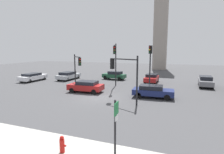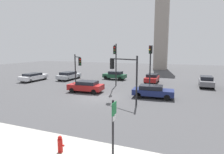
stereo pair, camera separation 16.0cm
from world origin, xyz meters
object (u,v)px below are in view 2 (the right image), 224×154
object	(u,v)px
traffic_light_2	(123,70)
car_0	(33,77)
traffic_light_1	(78,65)
fire_hydrant	(60,144)
car_2	(206,81)
car_5	(115,75)
car_4	(152,78)
traffic_light_0	(150,60)
direction_sign	(113,123)
car_6	(152,91)
car_1	(69,75)
car_3	(86,86)
traffic_light_3	(115,57)

from	to	relation	value
traffic_light_2	car_0	world-z (taller)	traffic_light_2
traffic_light_1	fire_hydrant	bearing A→B (deg)	-15.64
car_0	car_2	world-z (taller)	car_2
car_5	car_4	bearing A→B (deg)	177.72
car_0	car_4	size ratio (longest dim) A/B	1.18
car_0	car_2	size ratio (longest dim) A/B	1.15
traffic_light_0	traffic_light_1	size ratio (longest dim) A/B	1.25
car_0	car_5	xyz separation A→B (m)	(12.11, 6.21, 0.05)
direction_sign	traffic_light_2	bearing A→B (deg)	104.15
car_2	car_0	bearing A→B (deg)	-77.87
car_5	car_6	size ratio (longest dim) A/B	0.95
car_1	car_3	xyz separation A→B (m)	(7.45, -7.40, -0.00)
direction_sign	car_3	distance (m)	14.28
car_4	traffic_light_2	bearing A→B (deg)	-4.75
traffic_light_1	direction_sign	bearing A→B (deg)	-7.16
traffic_light_1	car_4	bearing A→B (deg)	86.67
fire_hydrant	car_4	xyz separation A→B (m)	(1.13, 21.80, 0.19)
traffic_light_0	car_0	bearing A→B (deg)	-64.17
car_2	car_3	world-z (taller)	car_2
car_1	car_5	size ratio (longest dim) A/B	1.13
car_3	car_6	size ratio (longest dim) A/B	0.98
direction_sign	car_1	distance (m)	24.65
traffic_light_3	fire_hydrant	size ratio (longest dim) A/B	7.09
fire_hydrant	traffic_light_0	bearing A→B (deg)	83.97
direction_sign	fire_hydrant	distance (m)	2.87
car_2	car_3	xyz separation A→B (m)	(-14.06, -8.66, -0.06)
car_1	car_4	size ratio (longest dim) A/B	1.16
traffic_light_2	traffic_light_3	size ratio (longest dim) A/B	0.77
traffic_light_1	car_6	xyz separation A→B (m)	(10.21, -1.69, -2.44)
car_4	car_5	distance (m)	6.63
traffic_light_2	car_1	bearing A→B (deg)	-12.81
traffic_light_1	car_6	bearing A→B (deg)	36.82
traffic_light_0	car_0	xyz separation A→B (m)	(-19.22, 0.59, -3.19)
direction_sign	car_1	size ratio (longest dim) A/B	0.58
traffic_light_0	car_2	xyz separation A→B (m)	(6.97, 5.14, -3.11)
traffic_light_3	car_2	distance (m)	13.09
fire_hydrant	car_2	bearing A→B (deg)	67.71
car_4	car_5	xyz separation A→B (m)	(-6.55, 0.99, 0.02)
traffic_light_0	car_1	size ratio (longest dim) A/B	1.20
car_2	car_4	bearing A→B (deg)	-92.88
car_2	car_6	distance (m)	10.46
car_3	car_5	distance (m)	10.33
traffic_light_1	car_5	world-z (taller)	traffic_light_1
car_0	car_6	xyz separation A→B (m)	(20.09, -3.95, 0.01)
traffic_light_2	car_1	distance (m)	16.45
car_1	car_2	size ratio (longest dim) A/B	1.13
car_5	car_3	bearing A→B (deg)	96.42
traffic_light_1	car_4	world-z (taller)	traffic_light_1
fire_hydrant	car_0	xyz separation A→B (m)	(-17.53, 16.58, 0.16)
car_5	car_6	bearing A→B (deg)	134.43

